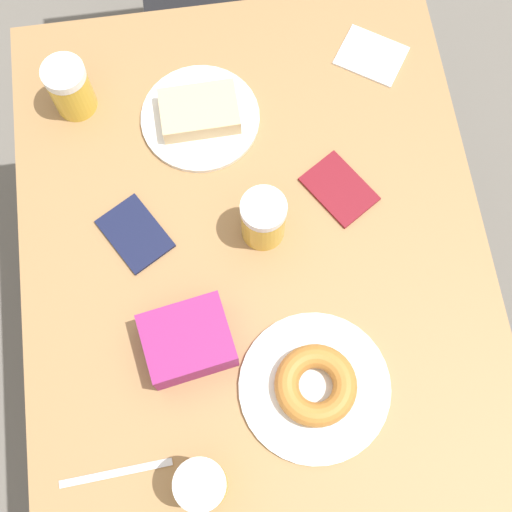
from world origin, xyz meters
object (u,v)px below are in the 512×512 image
(beer_mug_left, at_px, (70,88))
(beer_mug_right, at_px, (202,485))
(plate_with_cake, at_px, (200,115))
(blue_pouch, at_px, (188,341))
(passport_near_edge, at_px, (135,234))
(plate_with_donut, at_px, (315,386))
(fork, at_px, (116,473))
(napkin_folded, at_px, (371,56))
(beer_mug_center, at_px, (263,219))
(passport_far_edge, at_px, (339,189))

(beer_mug_left, xyz_separation_m, beer_mug_right, (0.16, -0.72, 0.00))
(plate_with_cake, height_order, blue_pouch, blue_pouch)
(passport_near_edge, bearing_deg, plate_with_cake, 56.32)
(plate_with_donut, height_order, fork, plate_with_donut)
(napkin_folded, relative_size, blue_pouch, 0.98)
(napkin_folded, bearing_deg, passport_near_edge, -148.10)
(plate_with_cake, relative_size, beer_mug_right, 1.94)
(plate_with_donut, height_order, beer_mug_right, beer_mug_right)
(beer_mug_center, bearing_deg, passport_far_edge, 21.85)
(plate_with_cake, bearing_deg, plate_with_donut, -76.19)
(passport_near_edge, bearing_deg, passport_far_edge, 5.21)
(plate_with_cake, bearing_deg, passport_far_edge, -37.52)
(plate_with_donut, distance_m, fork, 0.35)
(beer_mug_center, bearing_deg, napkin_folded, 51.62)
(plate_with_cake, bearing_deg, beer_mug_right, -96.12)
(plate_with_cake, bearing_deg, beer_mug_center, -70.49)
(beer_mug_right, bearing_deg, napkin_folded, 60.86)
(beer_mug_center, xyz_separation_m, beer_mug_right, (-0.15, -0.41, 0.00))
(beer_mug_right, distance_m, passport_near_edge, 0.45)
(beer_mug_center, height_order, passport_far_edge, beer_mug_center)
(plate_with_donut, relative_size, beer_mug_center, 2.19)
(beer_mug_left, relative_size, passport_near_edge, 0.75)
(passport_far_edge, distance_m, blue_pouch, 0.39)
(blue_pouch, bearing_deg, passport_far_edge, 39.21)
(plate_with_cake, height_order, beer_mug_right, beer_mug_right)
(plate_with_cake, distance_m, beer_mug_right, 0.66)
(beer_mug_left, bearing_deg, passport_near_edge, -72.82)
(beer_mug_center, relative_size, passport_far_edge, 0.75)
(plate_with_cake, relative_size, blue_pouch, 1.41)
(beer_mug_left, distance_m, fork, 0.68)
(plate_with_cake, height_order, passport_near_edge, plate_with_cake)
(passport_near_edge, height_order, passport_far_edge, same)
(beer_mug_center, xyz_separation_m, passport_far_edge, (0.15, 0.06, -0.05))
(beer_mug_center, distance_m, beer_mug_right, 0.44)
(beer_mug_right, xyz_separation_m, blue_pouch, (0.00, 0.23, -0.02))
(beer_mug_left, height_order, blue_pouch, beer_mug_left)
(passport_near_edge, height_order, blue_pouch, blue_pouch)
(plate_with_cake, distance_m, plate_with_donut, 0.54)
(passport_near_edge, bearing_deg, beer_mug_right, -80.72)
(plate_with_cake, distance_m, beer_mug_left, 0.24)
(beer_mug_left, xyz_separation_m, passport_near_edge, (0.09, -0.28, -0.05))
(plate_with_donut, bearing_deg, beer_mug_left, 121.17)
(plate_with_donut, distance_m, passport_near_edge, 0.41)
(fork, xyz_separation_m, blue_pouch, (0.14, 0.19, 0.03))
(napkin_folded, xyz_separation_m, passport_far_edge, (-0.11, -0.27, 0.00))
(beer_mug_right, relative_size, fork, 0.63)
(passport_far_edge, height_order, blue_pouch, blue_pouch)
(napkin_folded, bearing_deg, passport_far_edge, -112.52)
(beer_mug_center, distance_m, napkin_folded, 0.42)
(beer_mug_center, relative_size, beer_mug_right, 1.00)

